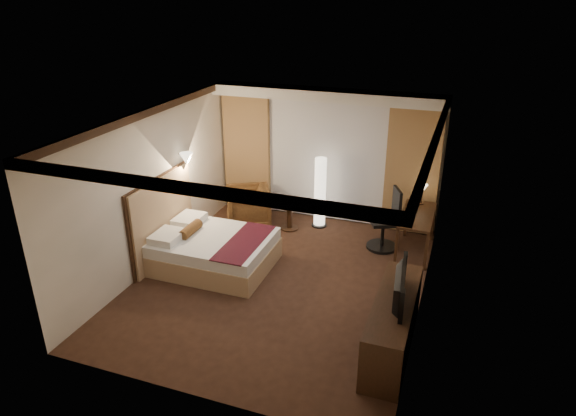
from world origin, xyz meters
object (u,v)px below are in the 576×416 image
(office_chair, at_px, (384,219))
(dresser, at_px, (393,324))
(side_table, at_px, (289,217))
(bed, at_px, (215,251))
(television, at_px, (395,279))
(armchair, at_px, (248,205))
(desk, at_px, (416,233))
(floor_lamp, at_px, (320,192))

(office_chair, bearing_deg, dresser, -101.68)
(side_table, bearing_deg, bed, -111.33)
(dresser, relative_size, television, 1.88)
(bed, bearing_deg, television, -20.18)
(dresser, bearing_deg, television, 180.00)
(armchair, xyz_separation_m, desk, (3.33, -0.07, -0.05))
(armchair, height_order, television, television)
(television, bearing_deg, armchair, 42.77)
(desk, height_order, television, television)
(armchair, xyz_separation_m, side_table, (0.86, 0.07, -0.16))
(desk, xyz_separation_m, dresser, (0.05, -2.87, 0.01))
(floor_lamp, bearing_deg, dresser, -59.21)
(bed, relative_size, armchair, 2.25)
(floor_lamp, relative_size, dresser, 0.73)
(desk, bearing_deg, bed, -151.99)
(floor_lamp, relative_size, desk, 1.10)
(armchair, distance_m, desk, 3.33)
(bed, height_order, dresser, dresser)
(bed, bearing_deg, dresser, -20.01)
(television, bearing_deg, desk, -5.58)
(desk, bearing_deg, television, -89.60)
(desk, bearing_deg, side_table, 176.79)
(side_table, xyz_separation_m, desk, (2.47, -0.14, 0.11))
(side_table, height_order, television, television)
(desk, height_order, dresser, dresser)
(floor_lamp, height_order, desk, floor_lamp)
(dresser, xyz_separation_m, television, (-0.03, 0.00, 0.69))
(floor_lamp, height_order, office_chair, floor_lamp)
(television, bearing_deg, bed, 63.84)
(desk, bearing_deg, armchair, 178.85)
(side_table, relative_size, floor_lamp, 0.37)
(armchair, relative_size, side_table, 1.60)
(side_table, distance_m, dresser, 3.92)
(office_chair, bearing_deg, side_table, 149.96)
(bed, xyz_separation_m, armchair, (-0.15, 1.76, 0.15))
(armchair, height_order, side_table, armchair)
(armchair, distance_m, floor_lamp, 1.47)
(floor_lamp, distance_m, desk, 2.03)
(bed, bearing_deg, floor_lamp, 60.40)
(side_table, bearing_deg, office_chair, -5.72)
(office_chair, bearing_deg, bed, -172.03)
(bed, xyz_separation_m, floor_lamp, (1.23, 2.17, 0.44))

